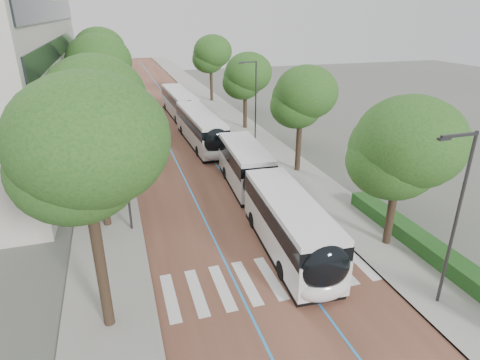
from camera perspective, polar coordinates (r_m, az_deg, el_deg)
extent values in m
plane|color=#51544C|center=(19.89, 4.87, -15.45)|extent=(160.00, 160.00, 0.00)
cube|color=brown|center=(56.07, -10.81, 9.72)|extent=(11.00, 140.00, 0.02)
cube|color=gray|center=(55.73, -18.56, 8.93)|extent=(4.00, 140.00, 0.12)
cube|color=gray|center=(57.38, -3.26, 10.43)|extent=(4.00, 140.00, 0.12)
cube|color=gray|center=(55.72, -16.60, 9.16)|extent=(0.20, 140.00, 0.14)
cube|color=gray|center=(56.96, -5.15, 10.28)|extent=(0.20, 140.00, 0.14)
cube|color=silver|center=(19.70, -9.89, -16.11)|extent=(0.55, 3.60, 0.01)
cube|color=silver|center=(19.83, -6.18, -15.56)|extent=(0.55, 3.60, 0.01)
cube|color=silver|center=(20.04, -2.56, -14.97)|extent=(0.55, 3.60, 0.01)
cube|color=silver|center=(20.32, 0.95, -14.33)|extent=(0.55, 3.60, 0.01)
cube|color=silver|center=(20.67, 4.34, -13.67)|extent=(0.55, 3.60, 0.01)
cube|color=silver|center=(21.09, 7.58, -12.99)|extent=(0.55, 3.60, 0.01)
cube|color=silver|center=(21.58, 10.67, -12.29)|extent=(0.55, 3.60, 0.01)
cube|color=silver|center=(22.12, 13.60, -11.60)|extent=(0.55, 3.60, 0.01)
cube|color=silver|center=(22.73, 16.37, -10.92)|extent=(0.55, 3.60, 0.01)
cube|color=#2A8BD5|center=(55.91, -12.46, 9.57)|extent=(0.12, 126.00, 0.01)
cube|color=#2A8BD5|center=(56.27, -9.18, 9.90)|extent=(0.12, 126.00, 0.01)
cube|color=black|center=(43.57, -22.87, 8.70)|extent=(0.12, 38.00, 1.60)
cube|color=black|center=(43.00, -23.53, 12.82)|extent=(0.12, 38.00, 1.60)
cube|color=black|center=(42.67, -24.22, 17.02)|extent=(0.12, 38.00, 1.60)
cube|color=black|center=(42.57, -24.91, 21.00)|extent=(0.12, 38.00, 1.60)
cube|color=#184116|center=(24.07, 25.70, -9.00)|extent=(1.20, 14.00, 0.80)
cylinder|color=#303033|center=(19.11, 28.29, -5.46)|extent=(0.14, 0.14, 8.00)
cube|color=#303033|center=(17.22, 28.79, 5.61)|extent=(1.70, 0.12, 0.12)
cube|color=#303033|center=(16.75, 27.04, 5.24)|extent=(0.50, 0.20, 0.10)
cylinder|color=#303033|center=(39.47, 2.24, 10.82)|extent=(0.14, 0.14, 8.00)
cube|color=#303033|center=(38.59, 1.17, 16.42)|extent=(1.70, 0.12, 0.12)
cube|color=#303033|center=(38.39, 0.13, 16.27)|extent=(0.50, 0.20, 0.10)
cylinder|color=#303033|center=(23.80, -16.08, 1.79)|extent=(0.14, 0.14, 8.00)
cylinder|color=black|center=(17.30, -19.07, -12.26)|extent=(0.44, 0.44, 5.41)
ellipsoid|color=#1C4A18|center=(15.15, -21.43, 3.25)|extent=(5.58, 5.58, 4.74)
cylinder|color=black|center=(25.31, -18.97, -0.98)|extent=(0.44, 0.44, 5.24)
ellipsoid|color=#1C4A18|center=(23.90, -20.43, 9.54)|extent=(5.53, 5.53, 4.70)
cylinder|color=black|center=(33.93, -18.84, 4.18)|extent=(0.44, 0.44, 4.34)
ellipsoid|color=#1C4A18|center=(32.97, -19.71, 10.68)|extent=(5.86, 5.86, 4.98)
cylinder|color=black|center=(43.47, -18.91, 8.67)|extent=(0.44, 0.44, 5.18)
ellipsoid|color=#1C4A18|center=(42.67, -19.72, 14.79)|extent=(6.23, 6.23, 5.29)
cylinder|color=black|center=(55.22, -18.90, 11.54)|extent=(0.44, 0.44, 5.33)
ellipsoid|color=#1C4A18|center=(54.58, -19.56, 16.51)|extent=(6.13, 6.13, 5.21)
cylinder|color=black|center=(70.07, -18.86, 13.49)|extent=(0.44, 0.44, 4.82)
ellipsoid|color=#1C4A18|center=(69.59, -19.33, 17.04)|extent=(5.41, 5.41, 4.60)
cylinder|color=black|center=(23.83, 20.64, -4.47)|extent=(0.44, 0.44, 3.93)
ellipsoid|color=#1C4A18|center=(22.51, 21.88, 3.66)|extent=(5.67, 5.67, 4.82)
cylinder|color=black|center=(33.19, 8.30, 4.69)|extent=(0.44, 0.44, 4.24)
ellipsoid|color=#1C4A18|center=(32.22, 8.69, 11.21)|extent=(4.90, 4.90, 4.16)
cylinder|color=black|center=(45.76, 0.73, 9.78)|extent=(0.44, 0.44, 4.00)
ellipsoid|color=#1C4A18|center=(45.08, 0.76, 14.29)|extent=(5.12, 5.12, 4.35)
cylinder|color=black|center=(60.82, -4.09, 13.28)|extent=(0.44, 0.44, 4.63)
ellipsoid|color=#1C4A18|center=(60.27, -4.21, 17.23)|extent=(5.47, 5.47, 4.65)
cylinder|color=black|center=(26.24, 3.09, -0.87)|extent=(2.35, 1.04, 2.30)
cube|color=silver|center=(22.14, 6.91, -7.26)|extent=(3.08, 9.50, 1.82)
cube|color=black|center=(21.59, 7.05, -4.64)|extent=(3.11, 9.31, 0.97)
cube|color=silver|center=(21.31, 7.13, -3.11)|extent=(3.02, 9.31, 0.31)
cube|color=black|center=(22.70, 6.78, -9.64)|extent=(3.01, 9.12, 0.35)
cube|color=silver|center=(30.27, 0.71, 1.42)|extent=(2.98, 7.88, 1.82)
cube|color=black|center=(29.88, 0.73, 3.46)|extent=(3.01, 7.73, 0.97)
cube|color=silver|center=(29.67, 0.73, 4.63)|extent=(2.92, 7.72, 0.31)
cube|color=black|center=(30.69, 0.70, -0.47)|extent=(2.91, 7.57, 0.35)
ellipsoid|color=black|center=(18.26, 12.05, -12.07)|extent=(2.41, 1.25, 2.28)
ellipsoid|color=silver|center=(18.89, 11.83, -15.00)|extent=(2.41, 1.15, 1.14)
cylinder|color=black|center=(20.41, 6.03, -12.63)|extent=(0.36, 1.02, 1.00)
cylinder|color=black|center=(21.18, 11.92, -11.58)|extent=(0.36, 1.02, 1.00)
cylinder|color=black|center=(31.83, -2.02, 1.03)|extent=(0.36, 1.02, 1.00)
cylinder|color=black|center=(32.33, 1.90, 1.38)|extent=(0.36, 1.02, 1.00)
cylinder|color=black|center=(24.74, 1.88, -5.68)|extent=(0.36, 1.02, 1.00)
cylinder|color=black|center=(25.38, 6.82, -5.06)|extent=(0.36, 1.02, 1.00)
cube|color=silver|center=(40.41, -5.63, 6.83)|extent=(2.80, 12.06, 1.82)
cube|color=black|center=(40.12, -5.69, 8.40)|extent=(2.84, 11.82, 0.97)
cube|color=silver|center=(39.96, -5.73, 9.29)|extent=(2.75, 11.82, 0.31)
cube|color=black|center=(40.72, -5.57, 5.36)|extent=(2.74, 11.58, 0.35)
ellipsoid|color=black|center=(34.76, -3.38, 5.53)|extent=(2.38, 1.16, 2.28)
ellipsoid|color=silver|center=(35.07, -3.32, 3.73)|extent=(2.37, 1.06, 1.14)
cylinder|color=black|center=(37.04, -5.96, 4.09)|extent=(0.33, 1.01, 1.00)
cylinder|color=black|center=(37.58, -2.60, 4.47)|extent=(0.33, 1.01, 1.00)
cylinder|color=black|center=(43.98, -8.21, 6.99)|extent=(0.33, 1.01, 1.00)
cylinder|color=black|center=(44.43, -5.34, 7.29)|extent=(0.33, 1.01, 1.00)
cube|color=silver|center=(52.25, -8.60, 10.34)|extent=(2.87, 12.07, 1.82)
cube|color=black|center=(52.02, -8.68, 11.56)|extent=(2.90, 11.83, 0.97)
cube|color=silver|center=(51.91, -8.72, 12.26)|extent=(2.81, 11.83, 0.31)
cube|color=black|center=(52.49, -8.53, 9.18)|extent=(2.80, 11.59, 0.35)
ellipsoid|color=black|center=(46.49, -7.23, 9.81)|extent=(2.38, 1.17, 2.28)
ellipsoid|color=silver|center=(46.71, -7.15, 8.44)|extent=(2.38, 1.07, 1.14)
cylinder|color=black|center=(48.78, -9.03, 8.51)|extent=(0.33, 1.01, 1.00)
cylinder|color=black|center=(49.21, -6.42, 8.77)|extent=(0.33, 1.01, 1.00)
cylinder|color=black|center=(55.89, -10.48, 10.22)|extent=(0.33, 1.01, 1.00)
cylinder|color=black|center=(56.27, -8.18, 10.45)|extent=(0.33, 1.01, 1.00)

